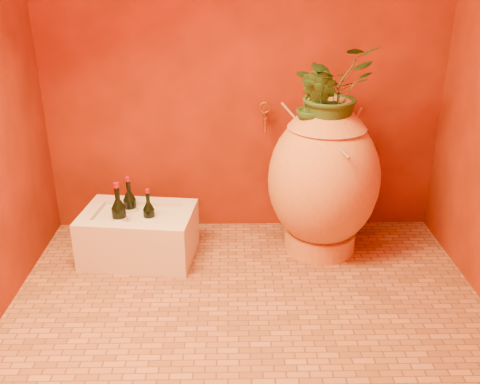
{
  "coord_description": "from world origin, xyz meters",
  "views": [
    {
      "loc": [
        -0.08,
        -2.29,
        1.66
      ],
      "look_at": [
        -0.03,
        0.35,
        0.52
      ],
      "focal_mm": 40.0,
      "sensor_mm": 36.0,
      "label": 1
    }
  ],
  "objects_px": {
    "amphora": "(323,178)",
    "stone_basin": "(139,235)",
    "wine_bottle_b": "(149,218)",
    "wine_bottle_c": "(130,210)",
    "wine_bottle_a": "(120,219)",
    "wall_tap": "(265,115)"
  },
  "relations": [
    {
      "from": "stone_basin",
      "to": "amphora",
      "type": "bearing_deg",
      "value": 4.21
    },
    {
      "from": "wine_bottle_a",
      "to": "wine_bottle_b",
      "type": "xyz_separation_m",
      "value": [
        0.16,
        0.06,
        -0.02
      ]
    },
    {
      "from": "amphora",
      "to": "wine_bottle_b",
      "type": "bearing_deg",
      "value": -173.93
    },
    {
      "from": "wine_bottle_c",
      "to": "wall_tap",
      "type": "xyz_separation_m",
      "value": [
        0.82,
        0.28,
        0.51
      ]
    },
    {
      "from": "amphora",
      "to": "wine_bottle_a",
      "type": "xyz_separation_m",
      "value": [
        -1.19,
        -0.16,
        -0.18
      ]
    },
    {
      "from": "amphora",
      "to": "wine_bottle_b",
      "type": "distance_m",
      "value": 1.06
    },
    {
      "from": "stone_basin",
      "to": "wine_bottle_c",
      "type": "distance_m",
      "value": 0.16
    },
    {
      "from": "amphora",
      "to": "wine_bottle_b",
      "type": "xyz_separation_m",
      "value": [
        -1.03,
        -0.11,
        -0.2
      ]
    },
    {
      "from": "stone_basin",
      "to": "wall_tap",
      "type": "xyz_separation_m",
      "value": [
        0.76,
        0.34,
        0.64
      ]
    },
    {
      "from": "amphora",
      "to": "stone_basin",
      "type": "height_order",
      "value": "amphora"
    },
    {
      "from": "wine_bottle_a",
      "to": "wine_bottle_c",
      "type": "relative_size",
      "value": 1.08
    },
    {
      "from": "stone_basin",
      "to": "wall_tap",
      "type": "bearing_deg",
      "value": 24.27
    },
    {
      "from": "wine_bottle_b",
      "to": "wine_bottle_c",
      "type": "relative_size",
      "value": 0.89
    },
    {
      "from": "amphora",
      "to": "wine_bottle_b",
      "type": "relative_size",
      "value": 3.26
    },
    {
      "from": "amphora",
      "to": "wall_tap",
      "type": "bearing_deg",
      "value": 142.34
    },
    {
      "from": "wine_bottle_b",
      "to": "amphora",
      "type": "bearing_deg",
      "value": 6.07
    },
    {
      "from": "stone_basin",
      "to": "wine_bottle_c",
      "type": "xyz_separation_m",
      "value": [
        -0.05,
        0.07,
        0.14
      ]
    },
    {
      "from": "wine_bottle_b",
      "to": "wine_bottle_c",
      "type": "distance_m",
      "value": 0.16
    },
    {
      "from": "wine_bottle_a",
      "to": "wine_bottle_b",
      "type": "distance_m",
      "value": 0.17
    },
    {
      "from": "amphora",
      "to": "wine_bottle_c",
      "type": "distance_m",
      "value": 1.17
    },
    {
      "from": "wine_bottle_a",
      "to": "wine_bottle_c",
      "type": "bearing_deg",
      "value": 76.62
    },
    {
      "from": "stone_basin",
      "to": "wine_bottle_b",
      "type": "relative_size",
      "value": 2.41
    }
  ]
}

